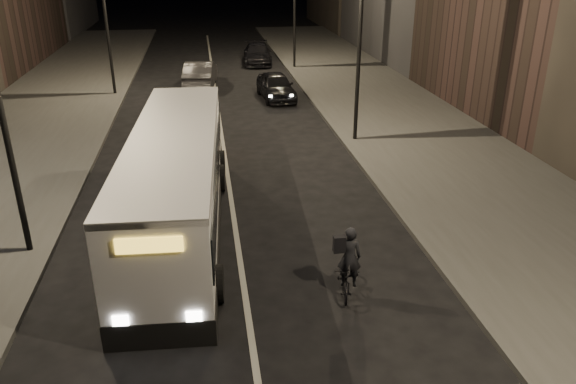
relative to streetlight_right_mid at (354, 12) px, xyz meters
name	(u,v)px	position (x,y,z in m)	size (l,w,h in m)	color
ground	(249,325)	(-5.33, -12.00, -5.36)	(180.00, 180.00, 0.00)	black
sidewalk_right	(404,124)	(3.17, 2.00, -5.28)	(7.00, 70.00, 0.16)	#383735
sidewalk_left	(21,141)	(-13.83, 2.00, -5.28)	(7.00, 70.00, 0.16)	#383735
streetlight_right_mid	(354,12)	(0.00, 0.00, 0.00)	(1.20, 0.44, 8.12)	black
streetlight_left_near	(1,54)	(-10.66, -8.00, 0.00)	(1.20, 0.44, 8.12)	black
city_bus	(177,178)	(-6.93, -7.06, -3.75)	(3.04, 11.11, 2.96)	white
cyclist_on_bicycle	(347,271)	(-2.91, -11.10, -4.75)	(0.88, 1.68, 1.84)	black
car_near	(276,86)	(-2.08, 7.95, -4.65)	(1.68, 4.18, 1.42)	black
car_mid	(200,74)	(-6.13, 11.40, -4.58)	(1.65, 4.72, 1.56)	#302F32
car_far	(257,54)	(-2.03, 18.33, -4.67)	(1.92, 4.73, 1.37)	black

